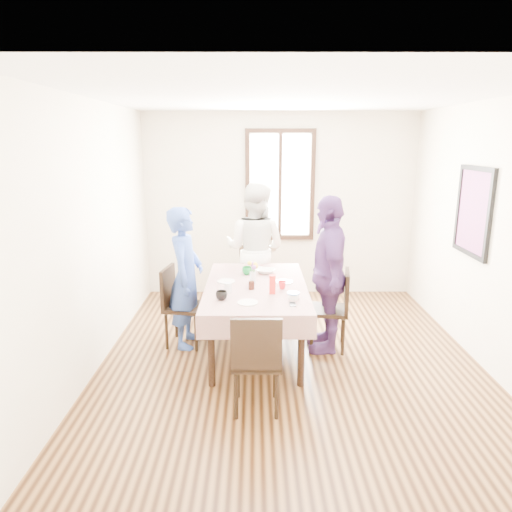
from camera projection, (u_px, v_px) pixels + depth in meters
name	position (u px, v px, depth m)	size (l,w,h in m)	color
ground	(289.00, 357.00, 5.05)	(4.50, 4.50, 0.00)	black
back_wall	(280.00, 205.00, 6.91)	(4.00, 4.00, 0.00)	beige
right_wall	(487.00, 235.00, 4.73)	(4.50, 4.50, 0.00)	beige
window_frame	(280.00, 185.00, 6.82)	(1.02, 0.06, 1.62)	black
window_pane	(280.00, 185.00, 6.83)	(0.90, 0.02, 1.50)	white
art_poster	(474.00, 212.00, 4.97)	(0.04, 0.76, 0.96)	red
dining_table	(256.00, 318.00, 5.14)	(0.97, 1.70, 0.75)	black
tablecloth	(256.00, 285.00, 5.05)	(1.09, 1.82, 0.01)	#4F0507
chair_left	(185.00, 307.00, 5.27)	(0.42, 0.42, 0.91)	black
chair_right	(328.00, 310.00, 5.18)	(0.42, 0.42, 0.91)	black
chair_far	(256.00, 280.00, 6.26)	(0.42, 0.42, 0.91)	black
chair_near	(256.00, 360.00, 3.99)	(0.42, 0.42, 0.91)	black
person_left	(186.00, 278.00, 5.19)	(0.58, 0.38, 1.59)	#2F4B9C
person_far	(256.00, 250.00, 6.13)	(0.86, 0.67, 1.77)	white
person_right	(328.00, 274.00, 5.08)	(1.02, 0.42, 1.74)	#502E67
mug_black	(222.00, 295.00, 4.57)	(0.11, 0.11, 0.09)	black
mug_flag	(282.00, 285.00, 4.91)	(0.09, 0.09, 0.08)	red
mug_green	(247.00, 271.00, 5.43)	(0.12, 0.12, 0.09)	#0C7226
serving_bowl	(266.00, 271.00, 5.49)	(0.21, 0.21, 0.05)	white
juice_carton	(272.00, 284.00, 4.75)	(0.06, 0.06, 0.20)	red
butter_tub	(293.00, 296.00, 4.60)	(0.11, 0.11, 0.05)	white
jam_jar	(251.00, 285.00, 4.89)	(0.06, 0.06, 0.09)	black
drinking_glass	(228.00, 288.00, 4.77)	(0.07, 0.07, 0.11)	silver
smartphone	(293.00, 304.00, 4.44)	(0.06, 0.12, 0.01)	black
flower_vase	(253.00, 278.00, 5.09)	(0.07, 0.07, 0.13)	silver
plate_left	(226.00, 281.00, 5.16)	(0.20, 0.20, 0.01)	white
plate_right	(284.00, 282.00, 5.14)	(0.20, 0.20, 0.01)	white
plate_far	(257.00, 269.00, 5.67)	(0.20, 0.20, 0.01)	white
plate_near	(248.00, 303.00, 4.48)	(0.20, 0.20, 0.01)	white
butter_lid	(293.00, 293.00, 4.59)	(0.12, 0.12, 0.01)	blue
flower_bunch	(253.00, 267.00, 5.06)	(0.09, 0.09, 0.10)	yellow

